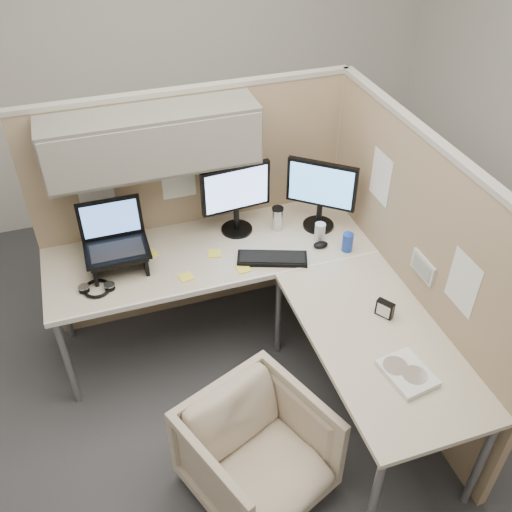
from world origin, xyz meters
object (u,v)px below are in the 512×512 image
object	(u,v)px
desk	(267,290)
keyboard	(272,259)
office_chair	(258,450)
monitor_left	(236,194)

from	to	relation	value
desk	keyboard	world-z (taller)	keyboard
office_chair	monitor_left	xyz separation A→B (m)	(0.29, 1.31, 0.68)
desk	keyboard	xyz separation A→B (m)	(0.10, 0.20, 0.05)
desk	monitor_left	bearing A→B (deg)	91.14
desk	office_chair	world-z (taller)	desk
desk	keyboard	distance (m)	0.23
keyboard	monitor_left	bearing A→B (deg)	127.39
desk	monitor_left	size ratio (longest dim) A/B	4.29
monitor_left	keyboard	size ratio (longest dim) A/B	1.11
office_chair	keyboard	bearing A→B (deg)	44.64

